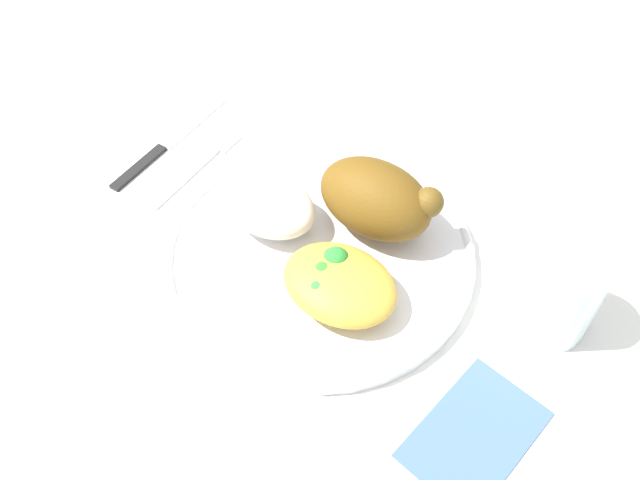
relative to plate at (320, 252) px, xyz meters
The scene contains 9 objects.
ground_plane 0.01m from the plate, ahead, with size 2.00×2.00×0.00m, color silver.
plate is the anchor object (origin of this frame).
roasted_chicken 0.08m from the plate, 62.41° to the left, with size 0.12×0.08×0.07m.
rice_pile 0.07m from the plate, behind, with size 0.10×0.07×0.04m, color white.
mac_cheese_with_broccoli 0.06m from the plate, 39.32° to the right, with size 0.11×0.08×0.04m.
fork 0.19m from the plate, 169.79° to the left, with size 0.02×0.14×0.01m.
knife 0.24m from the plate, behind, with size 0.02×0.19×0.01m.
water_glass 0.22m from the plate, 14.34° to the left, with size 0.06×0.06×0.09m, color silver.
napkin 0.22m from the plate, 21.30° to the right, with size 0.08×0.12×0.00m, color #47669E.
Camera 1 is at (0.22, -0.33, 0.50)m, focal length 36.17 mm.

